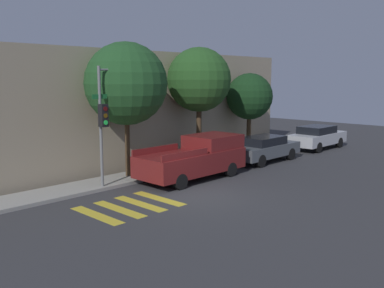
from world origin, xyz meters
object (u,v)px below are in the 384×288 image
at_px(tree_near_corner, 126,84).
at_px(tree_far_end, 249,97).
at_px(traffic_light_pole, 110,108).
at_px(sedan_near_corner, 264,148).
at_px(pickup_truck, 196,158).
at_px(tree_midblock, 199,80).
at_px(sedan_middle, 317,137).

height_order(tree_near_corner, tree_far_end, tree_near_corner).
xyz_separation_m(traffic_light_pole, sedan_near_corner, (9.11, -1.27, -2.59)).
bearing_deg(sedan_near_corner, tree_far_end, 55.04).
bearing_deg(sedan_near_corner, pickup_truck, -180.00).
distance_m(traffic_light_pole, tree_far_end, 10.64).
xyz_separation_m(tree_midblock, tree_far_end, (4.39, 0.00, -1.00)).
relative_size(sedan_near_corner, tree_midblock, 0.76).
xyz_separation_m(pickup_truck, tree_midblock, (2.49, 2.14, 3.47)).
xyz_separation_m(pickup_truck, sedan_middle, (11.36, 0.00, -0.16)).
bearing_deg(tree_far_end, sedan_near_corner, -124.96).
bearing_deg(sedan_middle, sedan_near_corner, -180.00).
relative_size(sedan_near_corner, sedan_middle, 1.00).
distance_m(pickup_truck, sedan_middle, 11.36).
relative_size(sedan_middle, tree_near_corner, 0.76).
bearing_deg(pickup_truck, sedan_near_corner, 0.00).
height_order(tree_near_corner, tree_midblock, tree_midblock).
bearing_deg(sedan_middle, tree_midblock, 166.46).
xyz_separation_m(traffic_light_pole, pickup_truck, (3.72, -1.27, -2.39)).
distance_m(traffic_light_pole, sedan_middle, 15.35).
xyz_separation_m(traffic_light_pole, sedan_middle, (15.08, -1.27, -2.55)).
bearing_deg(sedan_middle, tree_near_corner, 171.05).
relative_size(sedan_middle, tree_far_end, 0.96).
relative_size(traffic_light_pole, tree_far_end, 1.04).
distance_m(traffic_light_pole, sedan_near_corner, 9.55).
bearing_deg(sedan_middle, traffic_light_pole, 175.19).
xyz_separation_m(pickup_truck, tree_far_end, (6.88, 2.14, 2.47)).
height_order(pickup_truck, tree_near_corner, tree_near_corner).
bearing_deg(tree_far_end, tree_midblock, 180.00).
xyz_separation_m(pickup_truck, sedan_near_corner, (5.39, 0.00, -0.20)).
distance_m(sedan_near_corner, tree_midblock, 5.14).
distance_m(tree_midblock, tree_far_end, 4.51).
xyz_separation_m(sedan_middle, tree_near_corner, (-13.58, 2.14, 3.47)).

